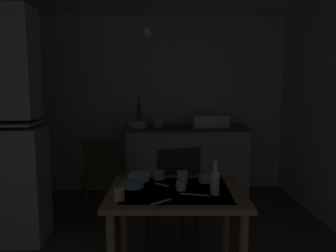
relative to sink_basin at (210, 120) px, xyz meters
name	(u,v)px	position (x,y,z in m)	size (l,w,h in m)	color
wall_back	(148,105)	(-0.79, 0.37, 0.18)	(3.81, 0.10, 2.35)	beige
counter_cabinet	(186,162)	(-0.30, 0.00, -0.54)	(1.54, 0.64, 0.92)	#A7BFAB
sink_basin	(210,120)	(0.00, 0.00, 0.00)	(0.44, 0.34, 0.15)	white
hand_pump	(139,113)	(-0.90, 0.05, 0.09)	(0.05, 0.27, 0.39)	maroon
mixing_bowl_counter	(138,124)	(-0.92, -0.05, -0.04)	(0.23, 0.23, 0.08)	white
stoneware_crock	(159,122)	(-0.66, 0.01, -0.02)	(0.14, 0.14, 0.11)	beige
dining_table	(176,206)	(-0.60, -2.02, -0.36)	(0.98, 0.80, 0.75)	#916C46
chair_far_side	(175,197)	(-0.56, -1.42, -0.51)	(0.49, 0.49, 0.94)	#352418
chair_by_counter	(100,176)	(-1.31, -0.65, -0.53)	(0.48, 0.48, 0.90)	#302918
serving_bowl_wide	(140,177)	(-0.86, -1.77, -0.22)	(0.17, 0.17, 0.05)	white
soup_bowl_small	(206,178)	(-0.36, -1.85, -0.22)	(0.10, 0.10, 0.06)	#ADD1C1
sauce_dish	(133,184)	(-0.90, -1.94, -0.22)	(0.16, 0.16, 0.05)	#9EB2C6
mug_dark	(183,177)	(-0.54, -1.86, -0.21)	(0.08, 0.08, 0.09)	#ADD1C1
teacup_cream	(181,186)	(-0.57, -2.02, -0.22)	(0.07, 0.07, 0.06)	beige
mug_tall	(119,194)	(-0.98, -2.21, -0.20)	(0.07, 0.07, 0.09)	tan
teacup_mint	(159,175)	(-0.71, -1.76, -0.21)	(0.08, 0.08, 0.07)	#9EB2C6
glass_bottle	(215,181)	(-0.35, -2.13, -0.16)	(0.06, 0.06, 0.23)	#B7BCC1
table_knife	(195,195)	(-0.48, -2.13, -0.25)	(0.20, 0.02, 0.01)	silver
teaspoon_near_bowl	(161,202)	(-0.71, -2.26, -0.25)	(0.16, 0.02, 0.01)	beige
teaspoon_by_cup	(162,185)	(-0.69, -1.90, -0.25)	(0.13, 0.02, 0.01)	beige
pendant_bulb	(147,32)	(-0.79, -1.15, 0.94)	(0.08, 0.08, 0.08)	#F9EFCC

